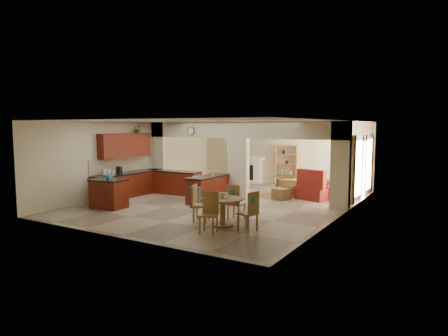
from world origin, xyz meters
The scene contains 39 objects.
floor centered at (0.00, 0.00, 0.00)m, with size 10.00×10.00×0.00m, color gray.
ceiling centered at (0.00, 0.00, 2.80)m, with size 10.00×10.00×0.00m, color white.
wall_back centered at (0.00, 5.00, 1.40)m, with size 8.00×8.00×0.00m, color #C8BC92.
wall_front centered at (0.00, -5.00, 1.40)m, with size 8.00×8.00×0.00m, color #C8BC92.
wall_left centered at (-4.00, 0.00, 1.40)m, with size 10.00×10.00×0.00m, color #C8BC92.
wall_right centered at (4.00, 0.00, 1.40)m, with size 10.00×10.00×0.00m, color #C8BC92.
partition_left_pier centered at (-3.70, 1.00, 1.40)m, with size 0.60×0.25×2.80m, color #C8BC92.
partition_center_pier centered at (0.00, 1.00, 1.10)m, with size 0.80×0.25×2.20m, color #C8BC92.
partition_right_pier centered at (3.70, 1.00, 1.40)m, with size 0.60×0.25×2.80m, color #C8BC92.
partition_header centered at (0.00, 1.00, 2.50)m, with size 8.00×0.25×0.60m, color #C8BC92.
kitchen_counter centered at (-3.26, -0.25, 0.46)m, with size 2.52×3.29×1.48m.
upper_cabinets centered at (-3.82, -0.80, 1.92)m, with size 0.35×2.40×0.90m, color #421907.
peninsula centered at (-0.60, -0.11, 0.46)m, with size 0.70×1.85×0.91m.
wall_clock centered at (-2.00, 0.85, 2.45)m, with size 0.34×0.34×0.03m, color #4A3418.
rug centered at (1.20, 2.10, 0.01)m, with size 1.60×1.30×0.01m, color #915A35.
fireplace centered at (-1.60, 4.83, 0.61)m, with size 1.60×0.35×1.20m.
shelving_unit centered at (0.35, 4.82, 0.90)m, with size 1.00×0.32×1.80m, color #A57A38.
window_a centered at (3.97, 2.30, 1.20)m, with size 0.02×0.90×1.90m, color white.
window_b centered at (3.97, 4.00, 1.20)m, with size 0.02×0.90×1.90m, color white.
glazed_door centered at (3.97, 3.15, 1.05)m, with size 0.02×0.70×2.10m, color white.
drape_a_left centered at (3.93, 1.70, 1.20)m, with size 0.10×0.28×2.30m, color #45201B.
drape_a_right centered at (3.93, 2.90, 1.20)m, with size 0.10×0.28×2.30m, color #45201B.
drape_b_left centered at (3.93, 3.40, 1.20)m, with size 0.10×0.28×2.30m, color #45201B.
drape_b_right centered at (3.93, 4.60, 1.20)m, with size 0.10×0.28×2.30m, color #45201B.
ceiling_fan centered at (1.50, 3.00, 2.56)m, with size 1.00×1.00×0.10m, color white.
kitchen_island centered at (-2.73, -2.67, 0.47)m, with size 1.15×0.87×0.94m.
teal_bowl centered at (-2.69, -2.75, 1.02)m, with size 0.33×0.33×0.16m, color teal.
trash_can centered at (-0.36, -1.19, 0.31)m, with size 0.30×0.25×0.63m, color #2D2E30.
dining_table centered at (1.63, -2.79, 0.50)m, with size 1.10×1.10×0.75m.
fruit_bowl centered at (1.59, -2.73, 0.83)m, with size 0.27×0.27×0.14m, color #5FA222.
sofa centered at (3.30, 3.41, 0.35)m, with size 0.94×2.41×0.70m, color maroon.
chaise centered at (2.43, 2.29, 0.22)m, with size 1.11×0.91×0.44m, color maroon.
armchair centered at (1.28, 2.54, 0.33)m, with size 0.71×0.73×0.66m, color maroon.
ottoman centered at (1.43, 1.65, 0.19)m, with size 0.53×0.53×0.39m, color maroon.
plant centered at (-3.82, -0.09, 2.54)m, with size 0.31×0.27×0.35m, color #1E4412.
chair_north centered at (1.58, -2.04, 0.55)m, with size 0.42×0.43×1.02m.
chair_east centered at (2.51, -2.92, 0.55)m, with size 0.50×0.50×1.02m.
chair_south centered at (1.68, -3.50, 0.55)m, with size 0.51×0.51×1.02m.
chair_west centered at (0.78, -2.68, 0.55)m, with size 0.53×0.53×1.02m.
Camera 1 is at (6.99, -11.65, 2.64)m, focal length 32.00 mm.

